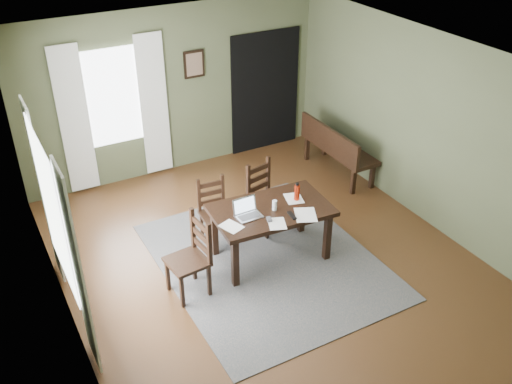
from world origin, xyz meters
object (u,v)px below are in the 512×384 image
chair_back_right (265,197)px  water_bottle (297,192)px  chair_back_left (215,212)px  bench (336,146)px  chair_end (191,258)px  laptop (247,211)px  dining_table (271,214)px

chair_back_right → water_bottle: size_ratio=4.02×
chair_back_left → chair_back_right: chair_back_right is taller
bench → chair_back_right: bearing=114.3°
chair_end → chair_back_right: (1.46, 0.79, -0.02)m
water_bottle → laptop: bearing=-179.3°
dining_table → chair_end: size_ratio=1.51×
chair_end → water_bottle: (1.57, 0.17, 0.37)m
chair_back_left → dining_table: bearing=-52.0°
chair_back_right → bench: chair_back_right is taller
dining_table → chair_end: (-1.18, -0.15, -0.16)m
chair_back_right → laptop: (-0.62, -0.63, 0.32)m
chair_back_left → bench: (2.52, 0.74, 0.07)m
dining_table → chair_back_left: bearing=127.9°
dining_table → water_bottle: 0.44m
chair_back_left → laptop: laptop is taller
water_bottle → chair_end: bearing=-174.0°
chair_end → chair_back_right: 1.66m
chair_end → laptop: bearing=94.8°
dining_table → chair_end: bearing=-168.6°
chair_end → bench: bearing=110.4°
dining_table → water_bottle: water_bottle is taller
chair_end → chair_back_right: size_ratio=1.03×
dining_table → chair_end: 1.20m
chair_back_left → water_bottle: bearing=-34.2°
bench → laptop: size_ratio=4.80×
chair_back_right → bench: (1.77, 0.80, 0.02)m
chair_back_right → laptop: 0.95m
chair_end → laptop: 0.90m
chair_end → water_bottle: bearing=90.3°
dining_table → laptop: (-0.34, 0.01, 0.15)m
chair_back_left → laptop: size_ratio=2.86×
chair_back_left → chair_back_right: size_ratio=0.91×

